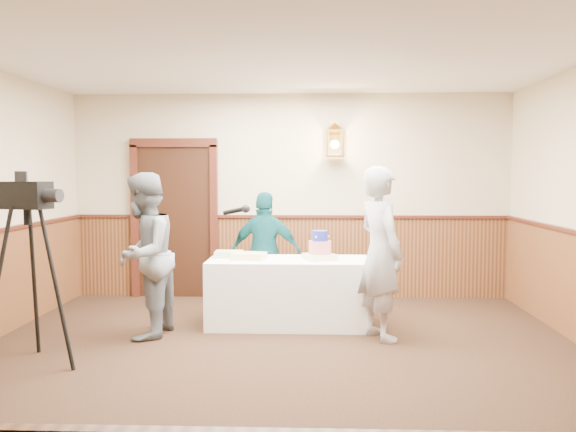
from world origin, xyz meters
The scene contains 10 objects.
ground centered at (0.00, 0.00, 0.00)m, with size 7.00×7.00×0.00m, color black.
room_shell centered at (-0.05, 0.45, 1.52)m, with size 6.02×7.02×2.81m.
display_table centered at (0.04, 1.90, 0.38)m, with size 1.80×0.80×0.75m, color white.
tiered_cake centered at (0.39, 1.87, 0.88)m, with size 0.41×0.41×0.33m.
sheet_cake_yellow centered at (-0.41, 1.87, 0.79)m, with size 0.36×0.27×0.07m, color #DFD885.
sheet_cake_green centered at (-0.65, 2.02, 0.79)m, with size 0.31×0.25×0.07m, color #8FC289.
interviewer centered at (-1.45, 1.34, 0.86)m, with size 1.51×0.90×1.72m.
baker centered at (1.01, 1.38, 0.89)m, with size 0.65×0.43×1.79m, color #A8A8AD.
assistant_p centered at (-0.26, 2.46, 0.74)m, with size 0.87×0.36×1.49m, color #0E484C.
tv_camera_rig centered at (-2.19, 0.34, 0.74)m, with size 0.64×0.60×1.64m.
Camera 1 is at (0.30, -4.88, 1.71)m, focal length 38.00 mm.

